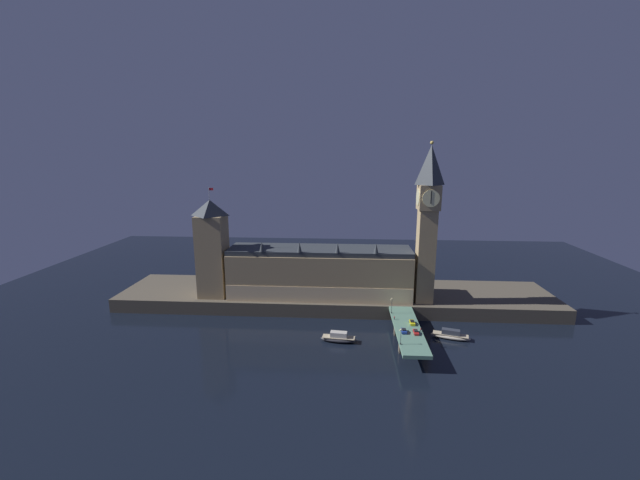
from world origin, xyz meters
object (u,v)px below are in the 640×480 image
(car_northbound_trail, at_px, (404,331))
(boat_downstream, at_px, (450,335))
(victoria_tower, at_px, (212,248))
(street_lamp_near, at_px, (401,335))
(pedestrian_far_rail, at_px, (394,318))
(car_southbound_lead, at_px, (416,332))
(pedestrian_mid_walk, at_px, (421,330))
(street_lamp_far, at_px, (392,304))
(boat_upstream, at_px, (339,338))
(car_southbound_trail, at_px, (412,322))
(clock_tower, at_px, (427,220))

(car_northbound_trail, xyz_separation_m, boat_downstream, (21.10, 9.95, -6.12))
(victoria_tower, bearing_deg, street_lamp_near, -29.05)
(victoria_tower, height_order, pedestrian_far_rail, victoria_tower)
(pedestrian_far_rail, bearing_deg, car_southbound_lead, -62.29)
(street_lamp_near, bearing_deg, pedestrian_mid_walk, 50.34)
(victoria_tower, distance_m, street_lamp_far, 90.25)
(boat_upstream, bearing_deg, car_southbound_lead, -9.13)
(car_southbound_trail, bearing_deg, car_northbound_trail, -118.90)
(victoria_tower, xyz_separation_m, pedestrian_far_rail, (86.56, -25.30, -23.08))
(car_southbound_trail, bearing_deg, street_lamp_far, 123.40)
(clock_tower, distance_m, car_northbound_trail, 54.30)
(victoria_tower, height_order, boat_upstream, victoria_tower)
(car_northbound_trail, xyz_separation_m, pedestrian_mid_walk, (6.86, 1.37, 0.12))
(car_northbound_trail, xyz_separation_m, street_lamp_far, (-2.69, 19.30, 3.69))
(car_southbound_trail, height_order, boat_downstream, car_southbound_trail)
(car_northbound_trail, relative_size, pedestrian_mid_walk, 2.57)
(street_lamp_far, distance_m, boat_upstream, 29.30)
(victoria_tower, bearing_deg, boat_upstream, -27.98)
(street_lamp_far, distance_m, boat_downstream, 27.37)
(clock_tower, height_order, pedestrian_far_rail, clock_tower)
(car_northbound_trail, relative_size, car_southbound_lead, 0.91)
(boat_downstream, bearing_deg, car_southbound_lead, -147.36)
(pedestrian_mid_walk, bearing_deg, street_lamp_far, 118.04)
(car_southbound_trail, relative_size, street_lamp_far, 0.65)
(car_southbound_lead, distance_m, boat_upstream, 31.40)
(car_southbound_trail, height_order, boat_upstream, car_southbound_trail)
(pedestrian_mid_walk, height_order, street_lamp_near, street_lamp_near)
(car_northbound_trail, height_order, pedestrian_mid_walk, pedestrian_mid_walk)
(street_lamp_far, xyz_separation_m, boat_upstream, (-23.17, -15.04, -9.75))
(pedestrian_far_rail, xyz_separation_m, street_lamp_far, (-0.40, 6.87, 3.53))
(clock_tower, relative_size, victoria_tower, 1.39)
(car_southbound_lead, height_order, street_lamp_near, street_lamp_near)
(car_southbound_lead, height_order, boat_downstream, car_southbound_lead)
(car_southbound_lead, bearing_deg, pedestrian_far_rail, 117.71)
(clock_tower, height_order, car_southbound_trail, clock_tower)
(pedestrian_far_rail, bearing_deg, street_lamp_far, 93.33)
(clock_tower, distance_m, boat_upstream, 67.60)
(car_northbound_trail, height_order, car_southbound_lead, car_northbound_trail)
(clock_tower, relative_size, street_lamp_far, 10.71)
(victoria_tower, distance_m, boat_downstream, 117.14)
(car_southbound_trail, distance_m, street_lamp_near, 20.06)
(victoria_tower, xyz_separation_m, car_southbound_lead, (93.42, -38.36, -23.28))
(clock_tower, height_order, boat_upstream, clock_tower)
(car_southbound_trail, bearing_deg, clock_tower, 70.62)
(victoria_tower, bearing_deg, pedestrian_mid_walk, -20.80)
(car_northbound_trail, height_order, street_lamp_near, street_lamp_near)
(clock_tower, height_order, boat_downstream, clock_tower)
(car_northbound_trail, xyz_separation_m, car_southbound_trail, (4.57, 8.28, 0.01))
(pedestrian_mid_walk, xyz_separation_m, boat_downstream, (14.24, 8.58, -6.25))
(car_southbound_trail, bearing_deg, victoria_tower, 162.51)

